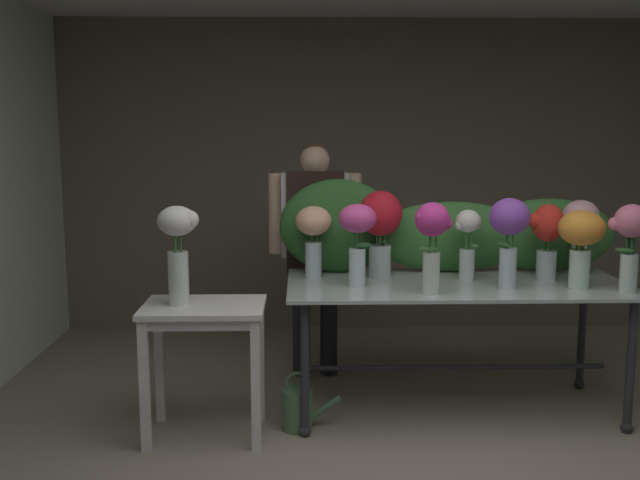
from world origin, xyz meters
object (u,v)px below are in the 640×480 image
at_px(vase_ivory_carnations, 468,239).
at_px(vase_white_roses_tall, 178,244).
at_px(display_table_glass, 457,301).
at_px(vase_magenta_lilies, 432,236).
at_px(vase_sunset_tulips, 581,238).
at_px(vase_violet_snapdragons, 509,229).
at_px(watering_can, 298,408).
at_px(vase_rosy_anemones, 630,237).
at_px(vase_blush_hydrangea, 580,226).
at_px(vase_peach_ranunculus, 313,231).
at_px(vase_fuchsia_stock, 357,232).
at_px(side_table_white, 204,325).
at_px(florist, 315,233).
at_px(vase_scarlet_freesia, 547,234).
at_px(vase_crimson_dahlias, 380,224).

height_order(vase_ivory_carnations, vase_white_roses_tall, vase_white_roses_tall).
relative_size(display_table_glass, vase_magenta_lilies, 3.96).
bearing_deg(vase_sunset_tulips, vase_violet_snapdragons, 179.37).
bearing_deg(watering_can, vase_sunset_tulips, 3.20).
xyz_separation_m(vase_sunset_tulips, vase_rosy_anemones, (0.23, -0.11, 0.02)).
height_order(vase_blush_hydrangea, vase_peach_ranunculus, vase_blush_hydrangea).
bearing_deg(vase_white_roses_tall, vase_fuchsia_stock, 13.26).
bearing_deg(side_table_white, vase_peach_ranunculus, 38.74).
distance_m(florist, vase_peach_ranunculus, 0.53).
bearing_deg(vase_peach_ranunculus, vase_fuchsia_stock, -45.47).
xyz_separation_m(vase_magenta_lilies, vase_white_roses_tall, (-1.40, -0.03, -0.04)).
height_order(side_table_white, vase_rosy_anemones, vase_rosy_anemones).
distance_m(display_table_glass, vase_blush_hydrangea, 0.92).
xyz_separation_m(vase_violet_snapdragons, watering_can, (-1.22, -0.10, -1.03)).
bearing_deg(vase_fuchsia_stock, vase_magenta_lilies, -27.29).
xyz_separation_m(vase_fuchsia_stock, watering_can, (-0.35, -0.17, -1.00)).
bearing_deg(vase_fuchsia_stock, watering_can, -153.99).
bearing_deg(vase_rosy_anemones, vase_violet_snapdragons, 169.95).
bearing_deg(watering_can, vase_fuchsia_stock, 26.01).
distance_m(vase_blush_hydrangea, vase_white_roses_tall, 2.46).
relative_size(vase_ivory_carnations, vase_blush_hydrangea, 0.90).
height_order(vase_peach_ranunculus, vase_scarlet_freesia, vase_scarlet_freesia).
height_order(vase_violet_snapdragons, vase_white_roses_tall, vase_violet_snapdragons).
xyz_separation_m(vase_peach_ranunculus, vase_scarlet_freesia, (1.42, -0.10, -0.01)).
bearing_deg(vase_ivory_carnations, display_table_glass, -134.44).
distance_m(vase_ivory_carnations, vase_violet_snapdragons, 0.31).
height_order(vase_ivory_carnations, watering_can, vase_ivory_carnations).
bearing_deg(display_table_glass, vase_magenta_lilies, -125.42).
distance_m(vase_ivory_carnations, watering_can, 1.43).
height_order(vase_sunset_tulips, vase_fuchsia_stock, vase_fuchsia_stock).
relative_size(vase_fuchsia_stock, watering_can, 1.38).
distance_m(display_table_glass, side_table_white, 1.52).
bearing_deg(display_table_glass, vase_violet_snapdragons, -33.07).
relative_size(vase_ivory_carnations, vase_rosy_anemones, 0.86).
xyz_separation_m(side_table_white, florist, (0.64, 1.01, 0.37)).
bearing_deg(watering_can, vase_white_roses_tall, -174.30).
bearing_deg(vase_peach_ranunculus, vase_blush_hydrangea, 0.20).
xyz_separation_m(vase_violet_snapdragons, vase_peach_ranunculus, (-1.12, 0.33, -0.06)).
height_order(florist, vase_rosy_anemones, florist).
xyz_separation_m(side_table_white, vase_violet_snapdragons, (1.73, 0.16, 0.51)).
bearing_deg(vase_scarlet_freesia, watering_can, -167.85).
bearing_deg(vase_crimson_dahlias, vase_scarlet_freesia, -6.25).
relative_size(side_table_white, vase_rosy_anemones, 1.52).
distance_m(vase_blush_hydrangea, vase_fuchsia_stock, 1.43).
relative_size(vase_ivory_carnations, vase_white_roses_tall, 0.79).
relative_size(vase_ivory_carnations, vase_sunset_tulips, 0.95).
relative_size(side_table_white, vase_magenta_lilies, 1.47).
relative_size(florist, vase_crimson_dahlias, 3.01).
relative_size(vase_fuchsia_stock, vase_scarlet_freesia, 1.04).
bearing_deg(side_table_white, watering_can, 7.01).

